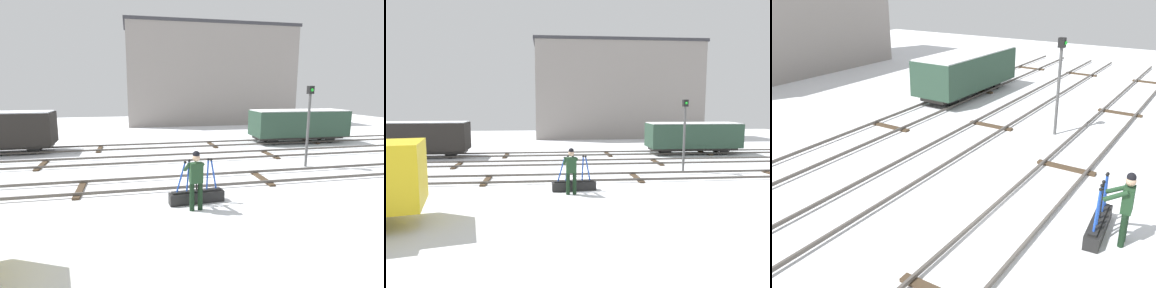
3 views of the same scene
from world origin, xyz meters
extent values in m
plane|color=white|center=(0.00, 0.00, 0.00)|extent=(60.00, 60.00, 0.00)
cube|color=#4C4742|center=(0.00, -0.72, 0.13)|extent=(44.00, 0.07, 0.10)
cube|color=#4C4742|center=(0.00, 0.72, 0.13)|extent=(44.00, 0.07, 0.10)
cube|color=#423323|center=(-3.52, 0.00, 0.04)|extent=(0.24, 1.94, 0.08)
cube|color=#423323|center=(3.52, 0.00, 0.04)|extent=(0.24, 1.94, 0.08)
cube|color=#4C4742|center=(0.00, 3.38, 0.13)|extent=(44.00, 0.07, 0.10)
cube|color=#4C4742|center=(0.00, 4.82, 0.13)|extent=(44.00, 0.07, 0.10)
cube|color=#423323|center=(-5.87, 4.10, 0.04)|extent=(0.24, 1.94, 0.08)
cube|color=#423323|center=(5.87, 4.10, 0.04)|extent=(0.24, 1.94, 0.08)
cube|color=#4C4742|center=(0.00, 6.86, 0.13)|extent=(44.00, 0.07, 0.10)
cube|color=#4C4742|center=(0.00, 8.30, 0.13)|extent=(44.00, 0.07, 0.10)
cube|color=#423323|center=(-3.52, 7.58, 0.04)|extent=(0.24, 1.94, 0.08)
cube|color=#423323|center=(3.52, 7.58, 0.04)|extent=(0.24, 1.94, 0.08)
cube|color=#423323|center=(10.56, 7.58, 0.04)|extent=(0.24, 1.94, 0.08)
cube|color=black|center=(0.36, -1.95, 0.18)|extent=(1.82, 0.51, 0.36)
cube|color=black|center=(0.36, -1.95, 0.39)|extent=(1.63, 0.34, 0.06)
cylinder|color=#1E47B7|center=(-0.17, -2.00, 0.86)|extent=(0.35, 0.09, 1.02)
sphere|color=black|center=(-0.02, -1.98, 1.37)|extent=(0.09, 0.09, 0.09)
cylinder|color=#1E47B7|center=(0.07, -1.98, 0.88)|extent=(0.15, 0.07, 1.05)
sphere|color=black|center=(0.11, -1.97, 1.41)|extent=(0.09, 0.09, 0.09)
cylinder|color=black|center=(0.34, -1.95, 0.88)|extent=(0.10, 0.06, 1.05)
sphere|color=black|center=(0.32, -1.95, 1.41)|extent=(0.09, 0.09, 0.09)
cylinder|color=#1E47B7|center=(0.72, -1.92, 0.88)|extent=(0.11, 0.06, 1.05)
sphere|color=black|center=(0.75, -1.92, 1.41)|extent=(0.09, 0.09, 0.09)
cylinder|color=#1E47B7|center=(0.94, -1.90, 0.88)|extent=(0.25, 0.08, 1.04)
sphere|color=black|center=(0.84, -1.91, 1.39)|extent=(0.09, 0.09, 0.09)
cylinder|color=black|center=(0.08, -2.57, 0.43)|extent=(0.15, 0.15, 0.87)
cylinder|color=black|center=(0.34, -2.55, 0.43)|extent=(0.15, 0.15, 0.87)
cube|color=#1E3D23|center=(0.21, -2.56, 1.17)|extent=(0.40, 0.27, 0.61)
sphere|color=tan|center=(0.21, -2.56, 1.64)|extent=(0.23, 0.23, 0.23)
sphere|color=black|center=(0.21, -2.56, 1.73)|extent=(0.21, 0.21, 0.21)
cylinder|color=#1E3D23|center=(-0.02, -2.33, 1.30)|extent=(0.16, 0.56, 0.39)
cylinder|color=#1E3D23|center=(0.39, -2.28, 1.28)|extent=(0.16, 0.57, 0.36)
cylinder|color=#4C4C4C|center=(6.42, 1.51, 1.70)|extent=(0.12, 0.12, 3.40)
cube|color=black|center=(6.42, 1.51, 3.58)|extent=(0.24, 0.24, 0.36)
sphere|color=green|center=(6.42, 1.38, 3.58)|extent=(0.14, 0.14, 0.14)
cube|color=gray|center=(6.76, 20.52, 4.86)|extent=(17.11, 5.43, 9.71)
cube|color=#38383D|center=(6.76, 20.52, 9.86)|extent=(17.45, 5.54, 0.30)
cylinder|color=black|center=(-7.04, 7.06, 0.35)|extent=(0.70, 0.12, 0.70)
cylinder|color=black|center=(-7.07, 8.21, 0.35)|extent=(0.70, 0.12, 0.70)
cube|color=#2D2B28|center=(9.57, 7.58, 0.40)|extent=(6.06, 1.51, 0.20)
cube|color=#284233|center=(9.57, 7.58, 1.33)|extent=(6.40, 2.42, 1.66)
cube|color=white|center=(9.57, 7.58, 2.19)|extent=(6.27, 2.33, 0.06)
cylinder|color=black|center=(7.49, 7.02, 0.35)|extent=(0.70, 0.12, 0.70)
cylinder|color=black|center=(7.52, 8.26, 0.35)|extent=(0.70, 0.12, 0.70)
cylinder|color=black|center=(11.61, 6.91, 0.35)|extent=(0.70, 0.12, 0.70)
cylinder|color=black|center=(11.64, 8.15, 0.35)|extent=(0.70, 0.12, 0.70)
ellipsoid|color=#333338|center=(4.95, 21.75, 10.07)|extent=(0.14, 0.27, 0.11)
sphere|color=#333338|center=(4.94, 21.64, 10.11)|extent=(0.07, 0.07, 0.07)
ellipsoid|color=#514C47|center=(2.54, 19.97, 10.07)|extent=(0.27, 0.25, 0.11)
sphere|color=#514C47|center=(2.62, 20.04, 10.11)|extent=(0.07, 0.07, 0.07)
camera|label=1|loc=(-1.67, -11.02, 3.63)|focal=28.30mm
camera|label=2|loc=(-0.72, -15.54, 3.54)|focal=31.78mm
camera|label=3|loc=(-9.00, -4.00, 5.90)|focal=40.20mm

